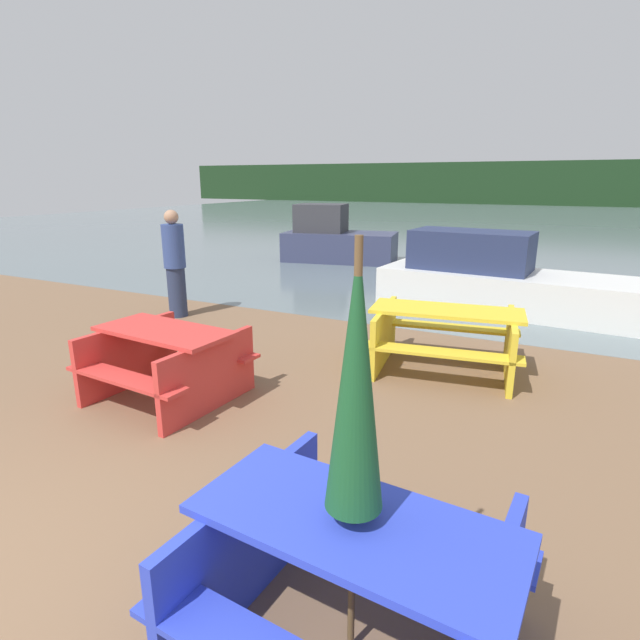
{
  "coord_description": "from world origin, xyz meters",
  "views": [
    {
      "loc": [
        3.06,
        -0.83,
        2.34
      ],
      "look_at": [
        0.69,
        3.88,
        0.85
      ],
      "focal_mm": 28.0,
      "sensor_mm": 36.0,
      "label": 1
    }
  ],
  "objects_px": {
    "picnic_table_blue": "(352,574)",
    "boat": "(505,282)",
    "person": "(175,264)",
    "picnic_table_yellow": "(445,334)",
    "picnic_table_red": "(166,358)",
    "umbrella_darkgreen": "(356,383)",
    "boat_second": "(336,240)"
  },
  "relations": [
    {
      "from": "picnic_table_red",
      "to": "person",
      "type": "distance_m",
      "value": 3.57
    },
    {
      "from": "boat_second",
      "to": "person",
      "type": "bearing_deg",
      "value": -99.54
    },
    {
      "from": "picnic_table_red",
      "to": "boat_second",
      "type": "relative_size",
      "value": 0.46
    },
    {
      "from": "picnic_table_blue",
      "to": "umbrella_darkgreen",
      "type": "xyz_separation_m",
      "value": [
        0.0,
        0.0,
        1.02
      ]
    },
    {
      "from": "picnic_table_blue",
      "to": "picnic_table_yellow",
      "type": "distance_m",
      "value": 4.18
    },
    {
      "from": "picnic_table_red",
      "to": "umbrella_darkgreen",
      "type": "xyz_separation_m",
      "value": [
        3.03,
        -1.94,
        1.02
      ]
    },
    {
      "from": "picnic_table_red",
      "to": "picnic_table_yellow",
      "type": "bearing_deg",
      "value": 41.26
    },
    {
      "from": "picnic_table_yellow",
      "to": "person",
      "type": "bearing_deg",
      "value": 174.26
    },
    {
      "from": "umbrella_darkgreen",
      "to": "picnic_table_yellow",
      "type": "bearing_deg",
      "value": 96.99
    },
    {
      "from": "picnic_table_yellow",
      "to": "boat",
      "type": "height_order",
      "value": "boat"
    },
    {
      "from": "picnic_table_blue",
      "to": "person",
      "type": "xyz_separation_m",
      "value": [
        -5.32,
        4.63,
        0.47
      ]
    },
    {
      "from": "person",
      "to": "boat",
      "type": "bearing_deg",
      "value": 31.32
    },
    {
      "from": "boat_second",
      "to": "person",
      "type": "height_order",
      "value": "person"
    },
    {
      "from": "umbrella_darkgreen",
      "to": "person",
      "type": "bearing_deg",
      "value": 138.93
    },
    {
      "from": "picnic_table_blue",
      "to": "boat_second",
      "type": "xyz_separation_m",
      "value": [
        -5.47,
        11.56,
        0.15
      ]
    },
    {
      "from": "picnic_table_red",
      "to": "person",
      "type": "bearing_deg",
      "value": 130.36
    },
    {
      "from": "picnic_table_yellow",
      "to": "boat_second",
      "type": "distance_m",
      "value": 8.92
    },
    {
      "from": "picnic_table_yellow",
      "to": "umbrella_darkgreen",
      "type": "height_order",
      "value": "umbrella_darkgreen"
    },
    {
      "from": "boat",
      "to": "picnic_table_yellow",
      "type": "bearing_deg",
      "value": -89.66
    },
    {
      "from": "umbrella_darkgreen",
      "to": "picnic_table_blue",
      "type": "bearing_deg",
      "value": 0.0
    },
    {
      "from": "picnic_table_blue",
      "to": "umbrella_darkgreen",
      "type": "height_order",
      "value": "umbrella_darkgreen"
    },
    {
      "from": "boat",
      "to": "umbrella_darkgreen",
      "type": "bearing_deg",
      "value": -83.58
    },
    {
      "from": "picnic_table_red",
      "to": "boat_second",
      "type": "height_order",
      "value": "boat_second"
    },
    {
      "from": "picnic_table_blue",
      "to": "picnic_table_yellow",
      "type": "relative_size",
      "value": 0.83
    },
    {
      "from": "person",
      "to": "picnic_table_yellow",
      "type": "bearing_deg",
      "value": -5.74
    },
    {
      "from": "picnic_table_blue",
      "to": "boat",
      "type": "relative_size",
      "value": 0.33
    },
    {
      "from": "person",
      "to": "picnic_table_red",
      "type": "bearing_deg",
      "value": -49.64
    },
    {
      "from": "picnic_table_blue",
      "to": "boat",
      "type": "bearing_deg",
      "value": 91.78
    },
    {
      "from": "umbrella_darkgreen",
      "to": "boat",
      "type": "distance_m",
      "value": 7.79
    },
    {
      "from": "person",
      "to": "umbrella_darkgreen",
      "type": "bearing_deg",
      "value": -41.07
    },
    {
      "from": "picnic_table_red",
      "to": "umbrella_darkgreen",
      "type": "bearing_deg",
      "value": -32.64
    },
    {
      "from": "umbrella_darkgreen",
      "to": "person",
      "type": "height_order",
      "value": "umbrella_darkgreen"
    }
  ]
}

